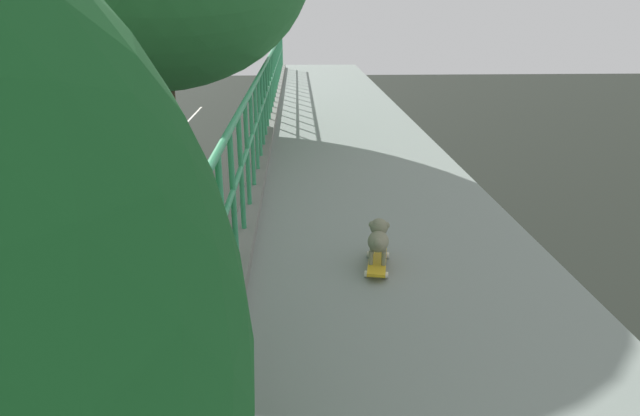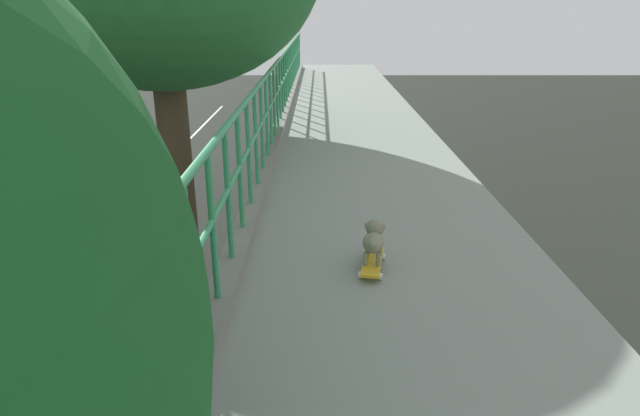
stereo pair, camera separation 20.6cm
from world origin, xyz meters
name	(u,v)px [view 2 (the right image)]	position (x,y,z in m)	size (l,w,h in m)	color
city_bus	(74,159)	(-8.93, 18.17, 1.78)	(2.50, 10.71, 3.13)	beige
toy_skateboard	(375,262)	(0.89, 2.58, 5.21)	(0.26, 0.57, 0.08)	gold
small_dog	(376,238)	(0.89, 2.61, 5.40)	(0.22, 0.40, 0.31)	gray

